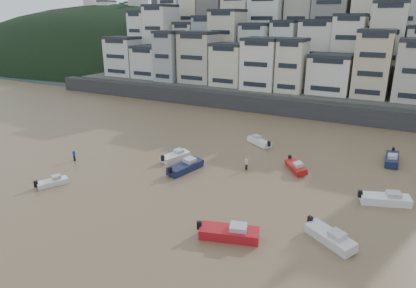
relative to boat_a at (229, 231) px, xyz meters
The scene contains 15 objects.
sea_strip 178.03m from the boat_a, 133.92° to the left, with size 340.00×340.00×0.00m, color #455463.
harbor_wall 48.36m from the boat_a, 94.14° to the left, with size 140.00×3.00×3.50m, color #38383A.
hillside 88.91m from the boat_a, 89.19° to the left, with size 141.04×66.00×50.00m.
headland 160.46m from the boat_a, 132.54° to the left, with size 216.00×135.00×53.33m.
boat_a is the anchor object (origin of this frame).
boat_b 9.36m from the boat_a, 23.87° to the left, with size 5.61×1.84×1.53m, color silver, non-canonical shape.
boat_c 17.09m from the boat_a, 135.28° to the left, with size 6.24×2.04×1.70m, color #141C41, non-canonical shape.
boat_d 19.18m from the boat_a, 49.04° to the left, with size 5.81×1.90×1.58m, color white, non-canonical shape.
boat_e 19.19m from the boat_a, 86.57° to the left, with size 5.00×1.64×1.36m, color #AA1614, non-canonical shape.
boat_f 21.63m from the boat_a, 136.32° to the left, with size 5.12×1.67×1.40m, color white, non-canonical shape.
boat_h 28.07m from the boat_a, 104.74° to the left, with size 5.28×1.73×1.44m, color silver, non-canonical shape.
boat_i 31.19m from the boat_a, 66.16° to the left, with size 5.91×1.94×1.61m, color #151E41, non-canonical shape.
boat_j 24.48m from the boat_a, behind, with size 4.01×1.31×1.09m, color white, non-canonical shape.
person_blue 29.51m from the boat_a, 164.90° to the left, with size 0.44×0.44×1.74m, color #1632A8, non-canonical shape.
person_pink 17.11m from the boat_a, 106.96° to the left, with size 0.44×0.44×1.74m, color #F1AAAC, non-canonical shape.
Camera 1 is at (25.94, -11.01, 20.00)m, focal length 32.00 mm.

